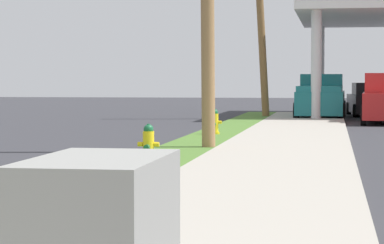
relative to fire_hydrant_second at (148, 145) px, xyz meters
name	(u,v)px	position (x,y,z in m)	size (l,w,h in m)	color
fire_hydrant_second	(148,145)	(0.00, 0.00, 0.00)	(0.42, 0.38, 0.74)	yellow
fire_hydrant_third	(215,123)	(0.09, 8.97, 0.00)	(0.42, 0.37, 0.74)	yellow
utility_pole_background	(261,16)	(0.37, 21.94, 4.05)	(1.31, 0.92, 8.58)	olive
car_black_by_near_pump	(370,101)	(5.28, 25.89, 0.28)	(2.24, 4.63, 1.57)	black
truck_teal_at_forecourt	(321,98)	(2.99, 22.88, 0.47)	(2.25, 5.45, 1.97)	#197075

